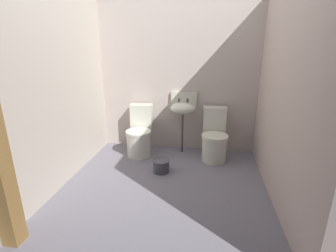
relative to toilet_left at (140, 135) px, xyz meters
name	(u,v)px	position (x,y,z in m)	size (l,w,h in m)	color
ground_plane	(164,188)	(0.56, -0.94, -0.36)	(2.95, 2.97, 0.08)	slate
wall_back	(178,77)	(0.56, 0.40, 0.89)	(2.95, 0.10, 2.41)	#BFB0A8
wall_left	(60,88)	(-0.76, -0.84, 0.89)	(0.10, 2.77, 2.41)	#BDB2A3
wall_right	(285,94)	(1.89, -0.84, 0.89)	(0.10, 2.77, 2.41)	#C0ABA1
toilet_left	(140,135)	(0.00, 0.00, 0.00)	(0.43, 0.61, 0.78)	silver
toilet_right	(214,139)	(1.20, 0.00, 0.00)	(0.41, 0.60, 0.78)	silver
sink	(183,108)	(0.68, 0.19, 0.43)	(0.42, 0.35, 0.99)	#474853
bucket	(161,166)	(0.46, -0.57, -0.23)	(0.25, 0.25, 0.18)	#474853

